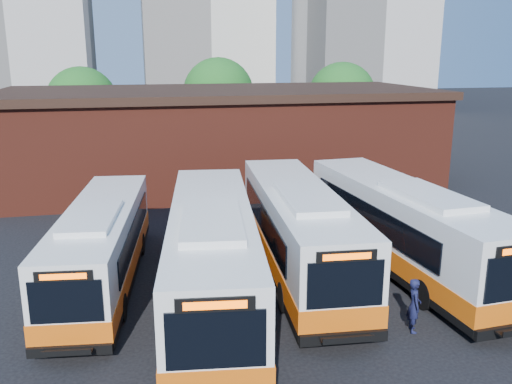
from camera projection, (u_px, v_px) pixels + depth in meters
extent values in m
plane|color=black|center=(303.00, 310.00, 18.94)|extent=(220.00, 220.00, 0.00)
cube|color=white|center=(102.00, 242.00, 20.81)|extent=(3.63, 11.54, 2.69)
cube|color=#E05B0E|center=(103.00, 261.00, 21.00)|extent=(3.68, 11.59, 0.66)
cube|color=black|center=(104.00, 273.00, 21.12)|extent=(3.67, 11.58, 0.24)
cube|color=black|center=(66.00, 302.00, 15.25)|extent=(2.04, 0.28, 1.28)
cube|color=black|center=(63.00, 276.00, 15.05)|extent=(1.60, 0.23, 0.30)
cube|color=#FF5905|center=(63.00, 277.00, 15.01)|extent=(1.27, 0.16, 0.17)
cube|color=black|center=(70.00, 351.00, 15.58)|extent=(2.41, 0.39, 0.30)
cube|color=black|center=(68.00, 352.00, 15.34)|extent=(1.40, 0.51, 0.06)
cube|color=black|center=(66.00, 353.00, 15.16)|extent=(1.37, 0.19, 0.17)
cube|color=black|center=(70.00, 234.00, 20.99)|extent=(1.01, 8.80, 0.99)
cube|color=black|center=(135.00, 232.00, 21.23)|extent=(1.01, 8.80, 0.99)
cube|color=white|center=(92.00, 217.00, 19.08)|extent=(2.06, 4.12, 0.21)
cylinder|color=black|center=(54.00, 311.00, 17.91)|extent=(0.40, 0.97, 0.95)
cylinder|color=black|center=(121.00, 308.00, 18.12)|extent=(0.40, 0.97, 0.95)
cylinder|color=black|center=(90.00, 246.00, 23.92)|extent=(0.40, 0.97, 0.95)
cylinder|color=black|center=(140.00, 244.00, 24.13)|extent=(0.40, 0.97, 0.95)
cube|color=white|center=(212.00, 252.00, 19.07)|extent=(4.30, 13.36, 3.12)
cube|color=#E05B0E|center=(212.00, 276.00, 19.30)|extent=(4.36, 13.42, 0.77)
cube|color=black|center=(213.00, 290.00, 19.43)|extent=(4.35, 13.41, 0.27)
cube|color=black|center=(216.00, 340.00, 12.64)|extent=(2.36, 0.34, 1.48)
cube|color=black|center=(215.00, 305.00, 12.40)|extent=(1.85, 0.28, 0.35)
cube|color=#FF5905|center=(215.00, 305.00, 12.36)|extent=(1.47, 0.19, 0.20)
cube|color=black|center=(172.00, 241.00, 19.29)|extent=(1.25, 10.18, 1.15)
cube|color=black|center=(251.00, 238.00, 19.55)|extent=(1.25, 10.18, 1.15)
cube|color=white|center=(212.00, 221.00, 17.07)|extent=(2.42, 4.78, 0.24)
cylinder|color=black|center=(171.00, 344.00, 15.72)|extent=(0.48, 1.13, 1.09)
cylinder|color=black|center=(258.00, 340.00, 15.95)|extent=(0.48, 1.13, 1.09)
cylinder|color=black|center=(181.00, 254.00, 22.68)|extent=(0.48, 1.13, 1.09)
cylinder|color=black|center=(241.00, 252.00, 22.91)|extent=(0.48, 1.13, 1.09)
cube|color=white|center=(298.00, 226.00, 22.04)|extent=(3.58, 12.94, 3.04)
cube|color=#E05B0E|center=(297.00, 247.00, 22.26)|extent=(3.63, 13.00, 0.75)
cube|color=black|center=(297.00, 259.00, 22.39)|extent=(3.62, 12.99, 0.27)
cube|color=black|center=(345.00, 284.00, 15.81)|extent=(2.31, 0.22, 1.44)
cube|color=black|center=(347.00, 256.00, 15.57)|extent=(1.81, 0.19, 0.34)
cube|color=#FF5905|center=(347.00, 257.00, 15.54)|extent=(1.44, 0.12, 0.19)
cube|color=black|center=(344.00, 338.00, 16.17)|extent=(2.72, 0.33, 0.34)
cube|color=black|center=(346.00, 339.00, 15.91)|extent=(1.57, 0.51, 0.06)
cube|color=black|center=(348.00, 340.00, 15.71)|extent=(1.54, 0.15, 0.19)
cube|color=black|center=(263.00, 218.00, 22.18)|extent=(0.73, 9.95, 1.12)
cube|color=black|center=(328.00, 215.00, 22.56)|extent=(0.73, 9.95, 1.12)
cube|color=white|center=(308.00, 198.00, 20.10)|extent=(2.15, 4.59, 0.23)
cylinder|color=black|center=(285.00, 297.00, 18.73)|extent=(0.41, 1.09, 1.07)
cylinder|color=black|center=(353.00, 293.00, 19.07)|extent=(0.41, 1.09, 1.07)
cylinder|color=black|center=(256.00, 233.00, 25.47)|extent=(0.41, 1.09, 1.07)
cylinder|color=black|center=(307.00, 230.00, 25.81)|extent=(0.41, 1.09, 1.07)
cube|color=white|center=(403.00, 224.00, 22.35)|extent=(3.69, 13.02, 3.05)
cube|color=#E05B0E|center=(402.00, 244.00, 22.57)|extent=(3.74, 13.08, 0.75)
cube|color=black|center=(401.00, 256.00, 22.70)|extent=(3.73, 13.06, 0.27)
cube|color=black|center=(368.00, 217.00, 22.29)|extent=(0.80, 10.00, 1.12)
cube|color=black|center=(427.00, 211.00, 23.05)|extent=(0.80, 10.00, 1.12)
cube|color=white|center=(429.00, 195.00, 20.45)|extent=(2.19, 4.62, 0.24)
cylinder|color=black|center=(425.00, 294.00, 18.97)|extent=(0.42, 1.09, 1.07)
cylinder|color=black|center=(484.00, 286.00, 19.64)|extent=(0.42, 1.09, 1.07)
cylinder|color=black|center=(339.00, 232.00, 25.53)|extent=(0.42, 1.09, 1.07)
cylinder|color=black|center=(386.00, 228.00, 26.21)|extent=(0.42, 1.09, 1.07)
imported|color=#121534|center=(414.00, 305.00, 17.34)|extent=(0.58, 0.74, 1.80)
cube|color=#5E2216|center=(219.00, 139.00, 37.13)|extent=(28.00, 12.00, 6.00)
cube|color=black|center=(218.00, 93.00, 36.34)|extent=(28.60, 12.60, 0.50)
cube|color=black|center=(284.00, 182.00, 32.48)|extent=(1.20, 0.08, 2.40)
cylinder|color=#382314|center=(85.00, 141.00, 46.88)|extent=(0.36, 0.36, 2.70)
sphere|color=#17521A|center=(82.00, 102.00, 46.06)|extent=(6.00, 6.00, 6.00)
cylinder|color=#382314|center=(219.00, 132.00, 51.17)|extent=(0.36, 0.36, 2.95)
sphere|color=#17521A|center=(218.00, 93.00, 50.27)|extent=(6.56, 6.56, 6.56)
cylinder|color=#382314|center=(340.00, 134.00, 50.57)|extent=(0.36, 0.36, 2.81)
sphere|color=#17521A|center=(342.00, 97.00, 49.72)|extent=(6.24, 6.24, 6.24)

